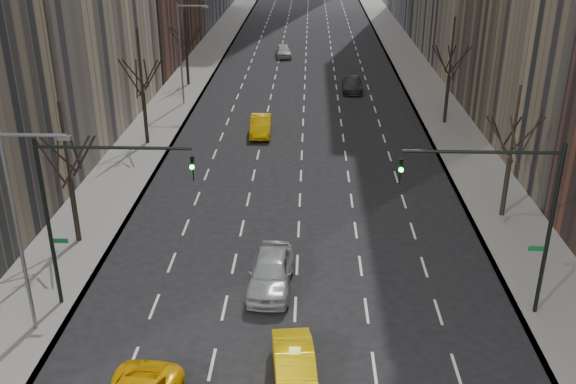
{
  "coord_description": "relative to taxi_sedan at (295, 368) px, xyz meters",
  "views": [
    {
      "loc": [
        0.52,
        -12.6,
        16.77
      ],
      "look_at": [
        -0.52,
        17.32,
        3.5
      ],
      "focal_mm": 40.0,
      "sensor_mm": 36.0,
      "label": 1
    }
  ],
  "objects": [
    {
      "name": "taxi_sedan",
      "position": [
        0.0,
        0.0,
        0.0
      ],
      "size": [
        2.02,
        4.54,
        1.45
      ],
      "primitive_type": "imported",
      "rotation": [
        0.0,
        0.0,
        0.11
      ],
      "color": "yellow",
      "rests_on": "ground"
    },
    {
      "name": "streetlight_near",
      "position": [
        -10.93,
        3.02,
        4.89
      ],
      "size": [
        2.83,
        0.22,
        9.0
      ],
      "color": "slate",
      "rests_on": "ground"
    },
    {
      "name": "far_suv_grey",
      "position": [
        4.67,
        43.46,
        -0.02
      ],
      "size": [
        2.04,
        4.89,
        1.41
      ],
      "primitive_type": "imported",
      "rotation": [
        0.0,
        0.0,
        -0.01
      ],
      "color": "#2E2E33",
      "rests_on": "ground"
    },
    {
      "name": "tree_rw_c",
      "position": [
        11.91,
        33.02,
        3.31
      ],
      "size": [
        3.36,
        3.5,
        8.74
      ],
      "color": "black",
      "rests_on": "ground"
    },
    {
      "name": "sidewalk_left",
      "position": [
        -12.34,
        63.02,
        -0.65
      ],
      "size": [
        4.5,
        320.0,
        0.15
      ],
      "primitive_type": "cube",
      "color": "slate",
      "rests_on": "ground"
    },
    {
      "name": "far_taxi",
      "position": [
        -3.48,
        29.72,
        0.03
      ],
      "size": [
        1.74,
        4.63,
        1.51
      ],
      "primitive_type": "imported",
      "rotation": [
        0.0,
        0.0,
        0.03
      ],
      "color": "#FFBD05",
      "rests_on": "ground"
    },
    {
      "name": "far_car_white",
      "position": [
        -2.86,
        59.35,
        0.03
      ],
      "size": [
        2.22,
        4.56,
        1.5
      ],
      "primitive_type": "imported",
      "rotation": [
        0.0,
        0.0,
        0.1
      ],
      "color": "#BDBDBD",
      "rests_on": "ground"
    },
    {
      "name": "traffic_mast_right",
      "position": [
        9.01,
        5.01,
        4.76
      ],
      "size": [
        6.69,
        0.39,
        8.0
      ],
      "color": "black",
      "rests_on": "ground"
    },
    {
      "name": "tree_lw_b",
      "position": [
        -12.09,
        11.02,
        2.99
      ],
      "size": [
        3.36,
        3.5,
        7.82
      ],
      "color": "black",
      "rests_on": "ground"
    },
    {
      "name": "streetlight_far",
      "position": [
        -10.93,
        38.02,
        4.89
      ],
      "size": [
        2.83,
        0.22,
        9.0
      ],
      "color": "slate",
      "rests_on": "ground"
    },
    {
      "name": "tree_rw_b",
      "position": [
        11.91,
        15.02,
        2.99
      ],
      "size": [
        3.36,
        3.5,
        7.82
      ],
      "color": "black",
      "rests_on": "ground"
    },
    {
      "name": "tree_lw_c",
      "position": [
        -12.09,
        27.02,
        3.31
      ],
      "size": [
        3.36,
        3.5,
        8.74
      ],
      "color": "black",
      "rests_on": "ground"
    },
    {
      "name": "silver_sedan_ahead",
      "position": [
        -1.32,
        6.86,
        0.13
      ],
      "size": [
        2.24,
        5.12,
        1.72
      ],
      "primitive_type": "imported",
      "rotation": [
        0.0,
        0.0,
        -0.04
      ],
      "color": "#95989C",
      "rests_on": "ground"
    },
    {
      "name": "tree_lw_d",
      "position": [
        -12.09,
        45.02,
        2.84
      ],
      "size": [
        3.36,
        3.5,
        7.36
      ],
      "color": "black",
      "rests_on": "ground"
    },
    {
      "name": "traffic_mast_left",
      "position": [
        -9.2,
        5.01,
        4.76
      ],
      "size": [
        6.69,
        0.39,
        8.0
      ],
      "color": "black",
      "rests_on": "ground"
    },
    {
      "name": "sidewalk_right",
      "position": [
        12.16,
        63.02,
        -0.65
      ],
      "size": [
        4.5,
        320.0,
        0.15
      ],
      "primitive_type": "cube",
      "color": "slate",
      "rests_on": "ground"
    }
  ]
}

